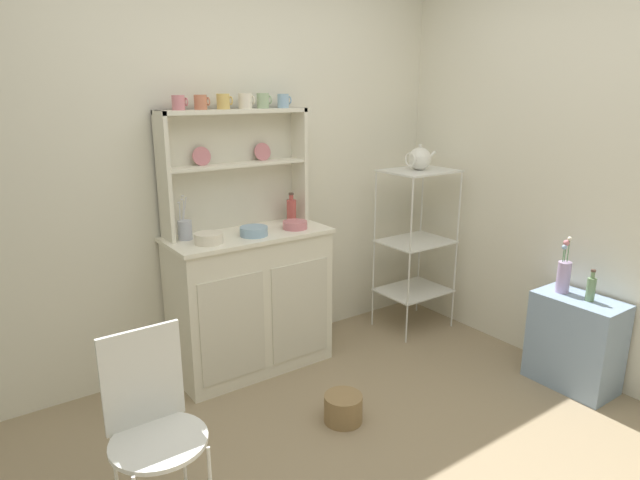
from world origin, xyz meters
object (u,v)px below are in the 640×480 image
(porcelain_teapot, at_px, (420,159))
(flower_vase, at_px, (564,275))
(hutch_shelf_unit, at_px, (233,160))
(oil_bottle, at_px, (591,288))
(floor_basket, at_px, (343,408))
(utensil_jar, at_px, (185,229))
(side_shelf_blue, at_px, (575,342))
(bowl_mixing_large, at_px, (209,238))
(wire_chair, at_px, (152,418))
(bakers_rack, at_px, (416,233))
(hutch_cabinet, at_px, (251,300))
(cup_rose_0, at_px, (179,103))
(jam_bottle, at_px, (291,210))

(porcelain_teapot, distance_m, flower_vase, 1.20)
(hutch_shelf_unit, bearing_deg, oil_bottle, -46.37)
(floor_basket, xyz_separation_m, utensil_jar, (-0.47, 0.89, 0.86))
(floor_basket, height_order, oil_bottle, oil_bottle)
(floor_basket, distance_m, flower_vase, 1.50)
(side_shelf_blue, bearing_deg, bowl_mixing_large, 144.60)
(wire_chair, distance_m, flower_vase, 2.39)
(bakers_rack, relative_size, flower_vase, 3.47)
(floor_basket, xyz_separation_m, bowl_mixing_large, (-0.39, 0.74, 0.83))
(floor_basket, bearing_deg, hutch_cabinet, 97.37)
(wire_chair, bearing_deg, flower_vase, 5.46)
(bowl_mixing_large, height_order, utensil_jar, utensil_jar)
(hutch_cabinet, bearing_deg, bakers_rack, -6.74)
(hutch_cabinet, height_order, utensil_jar, utensil_jar)
(cup_rose_0, relative_size, oil_bottle, 0.45)
(utensil_jar, distance_m, porcelain_teapot, 1.66)
(porcelain_teapot, bearing_deg, floor_basket, -150.17)
(flower_vase, bearing_deg, cup_rose_0, 143.70)
(utensil_jar, height_order, porcelain_teapot, porcelain_teapot)
(jam_bottle, bearing_deg, cup_rose_0, 177.02)
(bakers_rack, bearing_deg, hutch_cabinet, 173.26)
(bakers_rack, bearing_deg, floor_basket, -150.21)
(cup_rose_0, bearing_deg, flower_vase, -36.30)
(utensil_jar, bearing_deg, hutch_shelf_unit, 13.18)
(hutch_cabinet, distance_m, utensil_jar, 0.61)
(hutch_shelf_unit, relative_size, bowl_mixing_large, 5.75)
(bakers_rack, xyz_separation_m, side_shelf_blue, (0.18, -1.15, -0.44))
(flower_vase, height_order, oil_bottle, flower_vase)
(bakers_rack, xyz_separation_m, floor_basket, (-1.15, -0.66, -0.64))
(hutch_cabinet, bearing_deg, wire_chair, -133.64)
(hutch_cabinet, relative_size, bakers_rack, 0.84)
(bowl_mixing_large, distance_m, flower_vase, 2.06)
(cup_rose_0, relative_size, flower_vase, 0.25)
(bakers_rack, distance_m, utensil_jar, 1.65)
(bakers_rack, xyz_separation_m, wire_chair, (-2.20, -0.84, -0.20))
(hutch_shelf_unit, xyz_separation_m, utensil_jar, (-0.36, -0.08, -0.36))
(hutch_shelf_unit, xyz_separation_m, wire_chair, (-0.94, -1.15, -0.78))
(hutch_shelf_unit, xyz_separation_m, cup_rose_0, (-0.33, -0.04, 0.34))
(bowl_mixing_large, height_order, oil_bottle, bowl_mixing_large)
(jam_bottle, relative_size, porcelain_teapot, 0.77)
(cup_rose_0, distance_m, bowl_mixing_large, 0.75)
(bowl_mixing_large, xyz_separation_m, jam_bottle, (0.65, 0.16, 0.05))
(hutch_shelf_unit, bearing_deg, flower_vase, -42.97)
(cup_rose_0, height_order, porcelain_teapot, cup_rose_0)
(hutch_shelf_unit, height_order, jam_bottle, hutch_shelf_unit)
(flower_vase, bearing_deg, hutch_shelf_unit, 137.03)
(floor_basket, height_order, flower_vase, flower_vase)
(utensil_jar, bearing_deg, wire_chair, -118.55)
(oil_bottle, bearing_deg, floor_basket, 158.09)
(wire_chair, height_order, floor_basket, wire_chair)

